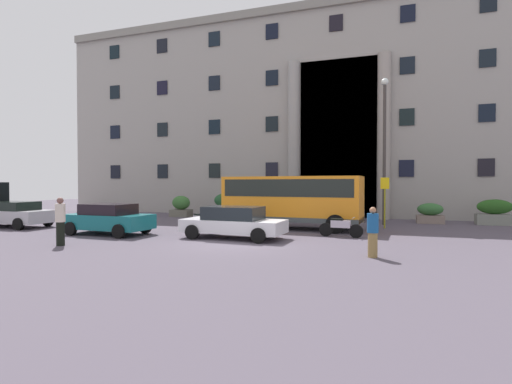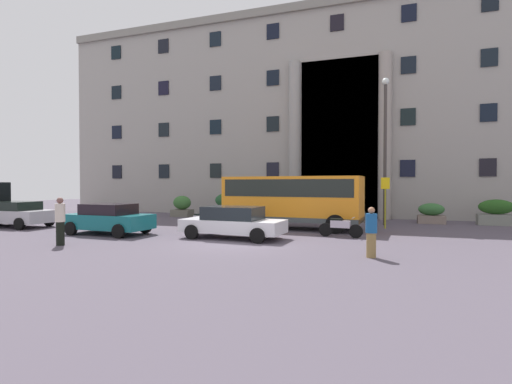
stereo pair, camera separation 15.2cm
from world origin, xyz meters
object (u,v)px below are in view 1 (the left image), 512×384
object	(u,v)px
pedestrian_man_red_shirt	(60,221)
hedge_planter_far_west	(228,205)
bus_stop_sign	(385,197)
hedge_planter_entrance_right	(430,214)
parked_hatchback_near	(109,219)
lamppost_plaza_centre	(384,141)
parked_sedan_second	(233,222)
hedge_planter_far_east	(346,210)
hedge_planter_west	(495,213)
motorcycle_far_end	(251,224)
orange_minibus	(292,198)
motorcycle_near_kerb	(340,227)
parked_coupe_end	(14,214)
hedge_planter_east	(181,207)
pedestrian_man_crossing	(373,232)
scooter_by_planter	(201,221)

from	to	relation	value
pedestrian_man_red_shirt	hedge_planter_far_west	bearing A→B (deg)	43.08
bus_stop_sign	hedge_planter_entrance_right	bearing A→B (deg)	54.16
parked_hatchback_near	lamppost_plaza_centre	world-z (taller)	lamppost_plaza_centre
hedge_planter_far_west	parked_sedan_second	world-z (taller)	hedge_planter_far_west
hedge_planter_far_east	parked_hatchback_near	xyz separation A→B (m)	(-9.97, -9.61, 0.03)
hedge_planter_west	motorcycle_far_end	xyz separation A→B (m)	(-12.03, -7.74, -0.25)
hedge_planter_far_west	parked_sedan_second	xyz separation A→B (m)	(4.21, -9.47, -0.12)
orange_minibus	motorcycle_near_kerb	distance (m)	3.81
orange_minibus	hedge_planter_west	size ratio (longest dim) A/B	3.78
parked_hatchback_near	lamppost_plaza_centre	xyz separation A→B (m)	(12.18, 8.33, 4.08)
hedge_planter_entrance_right	bus_stop_sign	bearing A→B (deg)	-125.84
parked_coupe_end	motorcycle_far_end	distance (m)	13.10
parked_sedan_second	bus_stop_sign	bearing A→B (deg)	46.68
hedge_planter_east	motorcycle_near_kerb	bearing A→B (deg)	-30.67
hedge_planter_entrance_right	parked_hatchback_near	bearing A→B (deg)	-145.65
motorcycle_near_kerb	pedestrian_man_crossing	xyz separation A→B (m)	(1.49, -4.34, 0.36)
hedge_planter_east	pedestrian_man_red_shirt	world-z (taller)	pedestrian_man_red_shirt
pedestrian_man_crossing	scooter_by_planter	bearing A→B (deg)	45.41
bus_stop_sign	hedge_planter_east	distance (m)	14.15
motorcycle_far_end	hedge_planter_far_east	bearing A→B (deg)	64.92
pedestrian_man_red_shirt	pedestrian_man_crossing	xyz separation A→B (m)	(11.35, 1.34, -0.12)
hedge_planter_far_west	parked_coupe_end	bearing A→B (deg)	-132.72
hedge_planter_entrance_right	motorcycle_near_kerb	xyz separation A→B (m)	(-4.49, -7.65, -0.13)
hedge_planter_west	parked_sedan_second	xyz separation A→B (m)	(-12.18, -9.57, -0.00)
motorcycle_far_end	lamppost_plaza_centre	distance (m)	9.48
parked_sedan_second	motorcycle_far_end	bearing A→B (deg)	88.58
scooter_by_planter	pedestrian_man_red_shirt	bearing A→B (deg)	-103.51
parked_hatchback_near	pedestrian_man_red_shirt	distance (m)	3.25
hedge_planter_east	parked_coupe_end	world-z (taller)	hedge_planter_east
parked_hatchback_near	motorcycle_near_kerb	xyz separation A→B (m)	(10.30, 2.46, -0.28)
bus_stop_sign	hedge_planter_entrance_right	size ratio (longest dim) A/B	1.78
bus_stop_sign	parked_sedan_second	bearing A→B (deg)	-136.52
hedge_planter_east	parked_hatchback_near	bearing A→B (deg)	-80.47
parked_hatchback_near	parked_sedan_second	xyz separation A→B (m)	(5.99, 0.63, -0.03)
hedge_planter_far_west	hedge_planter_west	xyz separation A→B (m)	(16.39, 0.10, -0.12)
hedge_planter_far_east	pedestrian_man_crossing	xyz separation A→B (m)	(1.82, -11.49, 0.10)
bus_stop_sign	hedge_planter_far_east	distance (m)	3.93
hedge_planter_entrance_right	hedge_planter_east	bearing A→B (deg)	-177.94
hedge_planter_far_east	parked_sedan_second	bearing A→B (deg)	-113.89
hedge_planter_entrance_right	scooter_by_planter	xyz separation A→B (m)	(-11.43, -7.30, -0.12)
hedge_planter_far_east	motorcycle_near_kerb	distance (m)	7.16
orange_minibus	scooter_by_planter	world-z (taller)	orange_minibus
hedge_planter_entrance_right	parked_hatchback_near	xyz separation A→B (m)	(-14.80, -10.11, 0.15)
orange_minibus	hedge_planter_entrance_right	bearing A→B (deg)	39.95
hedge_planter_far_west	motorcycle_far_end	size ratio (longest dim) A/B	1.06
hedge_planter_far_east	lamppost_plaza_centre	world-z (taller)	lamppost_plaza_centre
motorcycle_near_kerb	hedge_planter_east	bearing A→B (deg)	155.73
bus_stop_sign	pedestrian_man_red_shirt	bearing A→B (deg)	-140.41
bus_stop_sign	motorcycle_near_kerb	bearing A→B (deg)	-115.09
hedge_planter_far_west	pedestrian_man_crossing	world-z (taller)	hedge_planter_far_west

